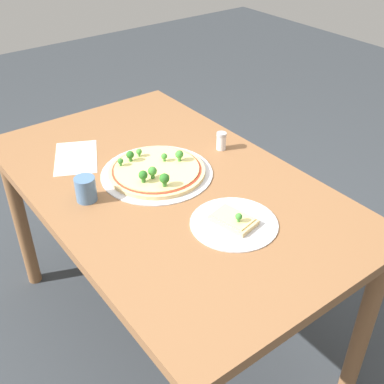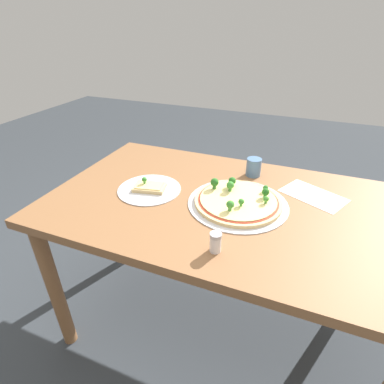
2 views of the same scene
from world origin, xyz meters
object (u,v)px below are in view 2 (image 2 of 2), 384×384
at_px(pizza_tray_whole, 238,200).
at_px(condiment_shaker, 215,242).
at_px(pizza_tray_slice, 149,188).
at_px(dining_table, 221,219).
at_px(drinking_cup, 254,167).

bearing_deg(pizza_tray_whole, condiment_shaker, -89.51).
relative_size(pizza_tray_whole, condiment_shaker, 5.76).
bearing_deg(condiment_shaker, pizza_tray_slice, 145.04).
bearing_deg(dining_table, pizza_tray_slice, -174.63).
distance_m(pizza_tray_whole, condiment_shaker, 0.30).
bearing_deg(drinking_cup, condiment_shaker, -90.23).
bearing_deg(drinking_cup, pizza_tray_whole, -91.06).
distance_m(drinking_cup, condiment_shaker, 0.56).
height_order(pizza_tray_slice, condiment_shaker, condiment_shaker).
distance_m(dining_table, pizza_tray_whole, 0.12).
xyz_separation_m(dining_table, condiment_shaker, (0.07, -0.29, 0.13)).
xyz_separation_m(dining_table, drinking_cup, (0.07, 0.27, 0.13)).
height_order(pizza_tray_slice, drinking_cup, drinking_cup).
height_order(pizza_tray_whole, drinking_cup, drinking_cup).
bearing_deg(dining_table, pizza_tray_whole, 5.16).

